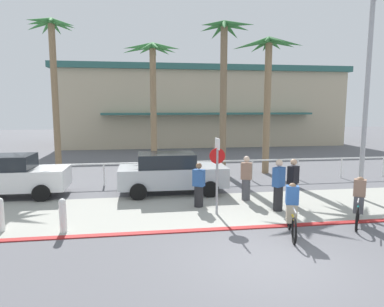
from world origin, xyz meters
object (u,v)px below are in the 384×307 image
object	(u,v)px
streetlight_curb	(371,88)
cyclist_yellow_0	(292,211)
pedestrian_2	(278,187)
stop_sign_bike_lane	(217,165)
palm_tree_2	(224,63)
bollard_3	(0,214)
palm_tree_1	(152,71)
pedestrian_3	(293,184)
palm_tree_3	(268,68)
car_white_0	(8,176)
cyclist_teal_1	(359,202)
bollard_0	(63,215)
car_silver_1	(171,173)
pedestrian_1	(199,187)
palm_tree_0	(53,56)
pedestrian_0	(246,180)

from	to	relation	value
streetlight_curb	cyclist_yellow_0	distance (m)	6.31
pedestrian_2	streetlight_curb	bearing A→B (deg)	11.99
stop_sign_bike_lane	palm_tree_2	bearing A→B (deg)	74.77
streetlight_curb	palm_tree_2	size ratio (longest dim) A/B	0.94
cyclist_yellow_0	stop_sign_bike_lane	bearing A→B (deg)	129.35
bollard_3	pedestrian_2	world-z (taller)	pedestrian_2
palm_tree_1	streetlight_curb	bearing A→B (deg)	-47.55
palm_tree_1	pedestrian_3	world-z (taller)	palm_tree_1
streetlight_curb	palm_tree_3	world-z (taller)	streetlight_curb
streetlight_curb	palm_tree_3	distance (m)	6.23
stop_sign_bike_lane	pedestrian_2	distance (m)	2.33
bollard_3	car_white_0	bearing A→B (deg)	106.81
streetlight_curb	palm_tree_2	bearing A→B (deg)	124.16
palm_tree_2	cyclist_teal_1	xyz separation A→B (m)	(2.20, -8.45, -5.14)
stop_sign_bike_lane	bollard_0	distance (m)	4.93
car_silver_1	pedestrian_1	xyz separation A→B (m)	(0.80, -2.13, -0.13)
palm_tree_2	cyclist_teal_1	size ratio (longest dim) A/B	5.30
streetlight_curb	car_white_0	bearing A→B (deg)	169.57
pedestrian_3	bollard_3	bearing A→B (deg)	-172.68
cyclist_teal_1	pedestrian_3	distance (m)	2.41
cyclist_teal_1	streetlight_curb	bearing A→B (deg)	52.05
streetlight_curb	palm_tree_1	size ratio (longest dim) A/B	1.04
car_white_0	cyclist_teal_1	world-z (taller)	car_white_0
bollard_0	streetlight_curb	size ratio (longest dim) A/B	0.13
cyclist_yellow_0	pedestrian_3	distance (m)	2.91
palm_tree_0	cyclist_yellow_0	world-z (taller)	palm_tree_0
bollard_3	palm_tree_0	world-z (taller)	palm_tree_0
palm_tree_2	pedestrian_3	distance (m)	8.16
palm_tree_1	pedestrian_3	bearing A→B (deg)	-61.86
stop_sign_bike_lane	palm_tree_0	size ratio (longest dim) A/B	0.30
pedestrian_2	stop_sign_bike_lane	bearing A→B (deg)	-178.02
car_white_0	car_silver_1	bearing A→B (deg)	-2.96
cyclist_teal_1	pedestrian_2	world-z (taller)	pedestrian_2
bollard_3	car_silver_1	xyz separation A→B (m)	(5.23, 3.70, 0.35)
streetlight_curb	pedestrian_1	distance (m)	7.33
cyclist_yellow_0	palm_tree_1	bearing A→B (deg)	106.83
bollard_3	cyclist_teal_1	distance (m)	10.60
pedestrian_0	stop_sign_bike_lane	bearing A→B (deg)	-133.86
palm_tree_3	pedestrian_1	size ratio (longest dim) A/B	4.46
palm_tree_2	palm_tree_3	distance (m)	2.30
palm_tree_1	cyclist_yellow_0	world-z (taller)	palm_tree_1
bollard_0	cyclist_yellow_0	bearing A→B (deg)	-9.65
palm_tree_0	palm_tree_3	size ratio (longest dim) A/B	1.17
bollard_0	pedestrian_2	world-z (taller)	pedestrian_2
bollard_0	car_silver_1	xyz separation A→B (m)	(3.45, 4.03, 0.35)
palm_tree_2	car_white_0	xyz separation A→B (m)	(-9.58, -3.51, -4.97)
stop_sign_bike_lane	car_silver_1	distance (m)	3.41
stop_sign_bike_lane	pedestrian_2	world-z (taller)	stop_sign_bike_lane
car_silver_1	palm_tree_1	bearing A→B (deg)	94.62
streetlight_curb	car_white_0	size ratio (longest dim) A/B	1.70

